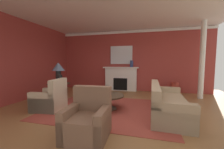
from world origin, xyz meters
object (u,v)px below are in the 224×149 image
Objects in this scene: side_table at (59,92)px; armchair_near_window at (50,100)px; armchair_facing_fireplace at (88,121)px; vase_tall_corner at (174,88)px; vase_on_side_table at (60,79)px; fireplace at (121,79)px; table_lamp at (58,69)px; vase_mantel_right at (132,64)px; mantel_mirror at (121,55)px; sofa at (166,104)px; coffee_table at (108,98)px.

armchair_near_window is at bearing -73.68° from side_table.
armchair_facing_fireplace reaches higher than side_table.
armchair_facing_fireplace reaches higher than vase_tall_corner.
armchair_near_window is at bearing -84.02° from vase_on_side_table.
fireplace reaches higher than vase_tall_corner.
armchair_facing_fireplace is 2.86m from table_lamp.
vase_mantel_right is 3.51m from vase_on_side_table.
sofa is (1.85, -3.08, -1.52)m from mantel_mirror.
mantel_mirror is 4.12m from armchair_near_window.
side_table is at bearing 172.58° from coffee_table.
fireplace is 1.89× the size of armchair_facing_fireplace.
coffee_table is at bearing -7.42° from side_table.
vase_on_side_table is (-1.82, 1.74, 0.55)m from armchair_facing_fireplace.
vase_mantel_right is 1.03× the size of vase_on_side_table.
vase_on_side_table is 0.57× the size of vase_tall_corner.
sofa is 3.60m from side_table.
mantel_mirror is 3.38m from coffee_table.
mantel_mirror reaches higher than table_lamp.
armchair_near_window is 4.08m from vase_mantel_right.
armchair_near_window is (-1.53, -3.51, -1.52)m from mantel_mirror.
table_lamp is (-1.97, 1.86, 0.92)m from armchair_facing_fireplace.
sofa is 2.24× the size of armchair_near_window.
fireplace is 2.54m from vase_tall_corner.
vase_mantel_right is at bearing -17.18° from mantel_mirror.
armchair_near_window is at bearing -142.55° from vase_tall_corner.
table_lamp is 0.41m from vase_on_side_table.
fireplace is 1.59× the size of mantel_mirror.
mantel_mirror reaches higher than armchair_facing_fireplace.
vase_on_side_table reaches higher than armchair_near_window.
fireplace is 3.50m from sofa.
sofa is at bearing -1.66° from coffee_table.
vase_mantel_right reaches higher than sofa.
armchair_near_window is 2.08m from armchair_facing_fireplace.
table_lamp is at bearing 141.34° from vase_on_side_table.
armchair_facing_fireplace is (1.75, -1.13, 0.00)m from armchair_near_window.
table_lamp is 2.33× the size of vase_on_side_table.
fireplace is 1.80× the size of coffee_table.
vase_tall_corner is at bearing 47.88° from coffee_table.
sofa is 3.40m from armchair_near_window.
side_table is at bearing 7.13° from table_lamp.
fireplace is at bearing 122.03° from sofa.
vase_tall_corner is (2.28, 4.22, -0.02)m from armchair_facing_fireplace.
vase_tall_corner is (4.25, 2.36, -0.12)m from side_table.
sofa is at bearing -57.97° from fireplace.
vase_mantel_right is at bearing 114.08° from sofa.
vase_mantel_right is (0.55, -0.17, -0.44)m from mantel_mirror.
table_lamp reaches higher than vase_tall_corner.
mantel_mirror is at bearing 61.26° from vase_on_side_table.
sofa is 2.24× the size of armchair_facing_fireplace.
mantel_mirror is at bearing 92.80° from armchair_facing_fireplace.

